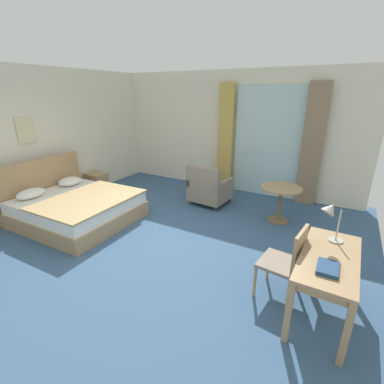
{
  "coord_description": "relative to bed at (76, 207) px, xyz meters",
  "views": [
    {
      "loc": [
        2.51,
        -3.09,
        2.32
      ],
      "look_at": [
        0.47,
        0.5,
        0.82
      ],
      "focal_mm": 25.68,
      "sensor_mm": 36.0,
      "label": 1
    }
  ],
  "objects": [
    {
      "name": "ground",
      "position": [
        1.79,
        -0.0,
        -0.33
      ],
      "size": [
        6.55,
        7.09,
        0.1
      ],
      "primitive_type": "cube",
      "color": "#38567A"
    },
    {
      "name": "wall_back",
      "position": [
        1.79,
        3.28,
        1.13
      ],
      "size": [
        6.15,
        0.12,
        2.83
      ],
      "primitive_type": "cube",
      "color": "silver",
      "rests_on": "ground"
    },
    {
      "name": "wall_left",
      "position": [
        -1.22,
        -0.0,
        1.13
      ],
      "size": [
        0.12,
        6.69,
        2.83
      ],
      "primitive_type": "cube",
      "color": "silver",
      "rests_on": "ground"
    },
    {
      "name": "balcony_glass_door",
      "position": [
        2.7,
        3.2,
        0.96
      ],
      "size": [
        1.51,
        0.02,
        2.49
      ],
      "primitive_type": "cube",
      "color": "silver",
      "rests_on": "ground"
    },
    {
      "name": "curtain_panel_left",
      "position": [
        1.72,
        3.1,
        0.99
      ],
      "size": [
        0.36,
        0.1,
        2.55
      ],
      "primitive_type": "cube",
      "color": "tan",
      "rests_on": "ground"
    },
    {
      "name": "curtain_panel_right",
      "position": [
        3.67,
        3.1,
        0.99
      ],
      "size": [
        0.41,
        0.1,
        2.55
      ],
      "primitive_type": "cube",
      "color": "#897056",
      "rests_on": "ground"
    },
    {
      "name": "bed",
      "position": [
        0.0,
        0.0,
        0.0
      ],
      "size": [
        2.04,
        1.84,
        1.1
      ],
      "color": "tan",
      "rests_on": "ground"
    },
    {
      "name": "nightstand",
      "position": [
        -0.86,
        1.3,
        -0.04
      ],
      "size": [
        0.46,
        0.38,
        0.49
      ],
      "color": "tan",
      "rests_on": "ground"
    },
    {
      "name": "writing_desk",
      "position": [
        4.34,
        -0.27,
        0.36
      ],
      "size": [
        0.58,
        1.24,
        0.73
      ],
      "color": "tan",
      "rests_on": "ground"
    },
    {
      "name": "desk_chair",
      "position": [
        3.93,
        -0.2,
        0.23
      ],
      "size": [
        0.49,
        0.51,
        0.92
      ],
      "color": "gray",
      "rests_on": "ground"
    },
    {
      "name": "desk_lamp",
      "position": [
        4.28,
        0.02,
        0.81
      ],
      "size": [
        0.3,
        0.28,
        0.53
      ],
      "color": "#B7B2A8",
      "rests_on": "writing_desk"
    },
    {
      "name": "closed_book",
      "position": [
        4.34,
        -0.54,
        0.47
      ],
      "size": [
        0.19,
        0.27,
        0.04
      ],
      "primitive_type": "cube",
      "rotation": [
        0.0,
        0.0,
        0.01
      ],
      "color": "navy",
      "rests_on": "writing_desk"
    },
    {
      "name": "armchair_by_window",
      "position": [
        1.84,
        1.99,
        0.07
      ],
      "size": [
        0.83,
        0.82,
        0.89
      ],
      "color": "gray",
      "rests_on": "ground"
    },
    {
      "name": "round_cafe_table",
      "position": [
        3.38,
        1.88,
        0.23
      ],
      "size": [
        0.74,
        0.74,
        0.68
      ],
      "color": "tan",
      "rests_on": "ground"
    },
    {
      "name": "framed_picture",
      "position": [
        -1.14,
        0.0,
        1.37
      ],
      "size": [
        0.03,
        0.35,
        0.5
      ],
      "color": "beige"
    }
  ]
}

